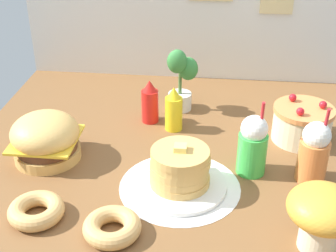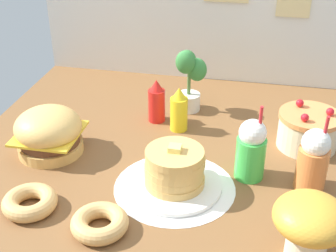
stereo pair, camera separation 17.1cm
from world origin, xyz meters
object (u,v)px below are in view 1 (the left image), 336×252
Objects in this scene: donut_pink_glaze at (36,210)px; potted_plant at (181,77)px; pancake_stack at (180,171)px; ketchup_bottle at (150,103)px; donut_chocolate at (112,227)px; mushroom_stool at (323,213)px; layer_cake at (302,123)px; cream_soda_cup at (253,145)px; mustard_bottle at (174,110)px; burger at (46,138)px; orange_float_cup at (314,152)px.

potted_plant is (0.46, 0.94, 0.15)m from donut_pink_glaze.
pancake_stack is 0.58m from ketchup_bottle.
donut_chocolate is (-0.02, -0.85, -0.07)m from ketchup_bottle.
pancake_stack is 1.83× the size of donut_chocolate.
mushroom_stool reaches higher than donut_pink_glaze.
ketchup_bottle is at bearing 172.14° from layer_cake.
cream_soda_cup is 0.48m from mushroom_stool.
pancake_stack is at bearing -153.96° from cream_soda_cup.
donut_pink_glaze is at bearing -121.63° from mustard_bottle.
mustard_bottle is at bearing 31.06° from burger.
ketchup_bottle reaches higher than donut_chocolate.
mushroom_stool is at bearing -63.94° from cream_soda_cup.
mustard_bottle reaches higher than donut_pink_glaze.
donut_chocolate is (-0.14, -0.78, -0.07)m from mustard_bottle.
ketchup_bottle is 1.09m from mushroom_stool.
ketchup_bottle is 1.08× the size of donut_chocolate.
pancake_stack is at bearing -81.46° from mustard_bottle.
layer_cake is 1.25× the size of mustard_bottle.
potted_plant reaches higher than ketchup_bottle.
cream_soda_cup is at bearing 26.04° from pancake_stack.
pancake_stack is 1.13× the size of cream_soda_cup.
mushroom_stool is at bearing -94.91° from orange_float_cup.
donut_pink_glaze is 1.00× the size of donut_chocolate.
cream_soda_cup is 0.68m from donut_chocolate.
orange_float_cup reaches higher than donut_pink_glaze.
ketchup_bottle is at bearing 130.21° from mushroom_stool.
pancake_stack is at bearing -14.11° from burger.
orange_float_cup is 0.41m from mushroom_stool.
burger is at bearing -135.50° from potted_plant.
pancake_stack is 1.36× the size of layer_cake.
orange_float_cup is 1.12m from donut_pink_glaze.
layer_cake reaches higher than pancake_stack.
donut_pink_glaze is 0.31m from donut_chocolate.
burger is 0.88× the size of cream_soda_cup.
burger reaches higher than donut_chocolate.
ketchup_bottle is at bearing 43.65° from burger.
layer_cake is 1.06m from donut_chocolate.
ketchup_bottle is at bearing 140.89° from cream_soda_cup.
potted_plant reaches higher than donut_chocolate.
burger is 1.33× the size of ketchup_bottle.
orange_float_cup is (-0.00, -0.32, 0.05)m from layer_cake.
cream_soda_cup is (-0.25, -0.30, 0.05)m from layer_cake.
donut_pink_glaze is 1.02m from mushroom_stool.
potted_plant is at bearing 94.69° from pancake_stack.
burger is 1.06× the size of layer_cake.
burger is 1.21× the size of mushroom_stool.
cream_soda_cup is 1.36× the size of mushroom_stool.
pancake_stack is 0.57m from donut_pink_glaze.
donut_chocolate is at bearing -138.62° from cream_soda_cup.
ketchup_bottle is 0.85m from donut_chocolate.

